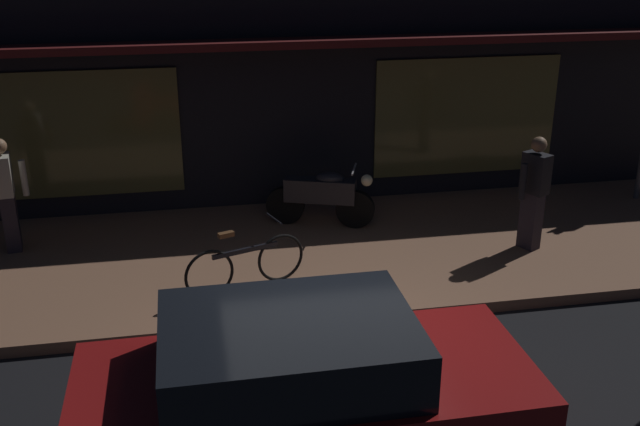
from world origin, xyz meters
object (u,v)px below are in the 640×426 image
bicycle_parked (245,264)px  person_bystander (534,191)px  person_photographer (6,193)px  parked_car_near (301,390)px  motorcycle (322,195)px

bicycle_parked → person_bystander: person_bystander is taller
person_photographer → parked_car_near: 6.05m
motorcycle → bicycle_parked: size_ratio=1.04×
bicycle_parked → person_bystander: 4.25m
motorcycle → parked_car_near: parked_car_near is taller
person_photographer → person_bystander: bearing=-9.9°
bicycle_parked → parked_car_near: parked_car_near is taller
bicycle_parked → parked_car_near: (0.22, -3.12, 0.20)m
motorcycle → person_photographer: size_ratio=0.98×
bicycle_parked → person_photographer: 3.73m
person_bystander → parked_car_near: 5.43m
bicycle_parked → person_photographer: bearing=149.8°
person_photographer → person_bystander: size_ratio=1.00×
person_photographer → parked_car_near: (3.42, -4.98, -0.32)m
bicycle_parked → parked_car_near: bearing=-85.9°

